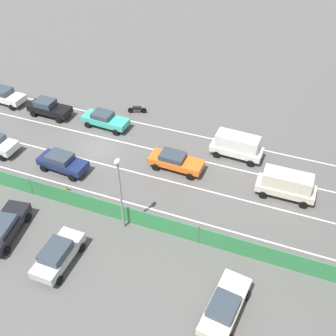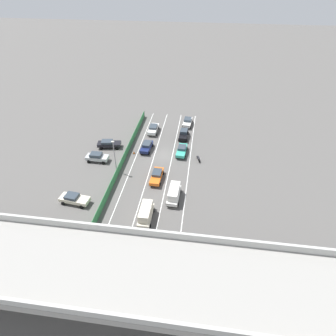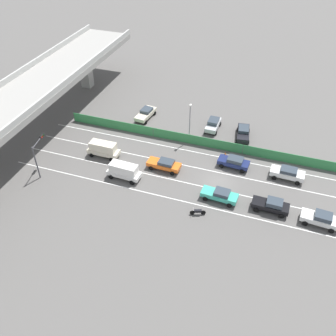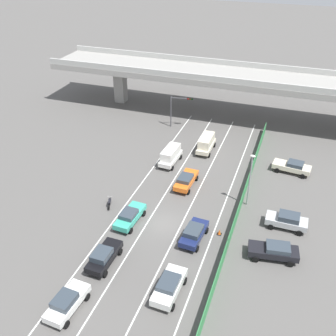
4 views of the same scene
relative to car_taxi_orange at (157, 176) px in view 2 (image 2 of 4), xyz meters
name	(u,v)px [view 2 (image 2 of 4)]	position (x,y,z in m)	size (l,w,h in m)	color
ground_plane	(164,155)	(-0.03, -7.68, -0.86)	(300.00, 300.00, 0.00)	#565451
lane_line_left_edge	(188,173)	(-5.32, -2.65, -0.85)	(0.14, 46.05, 0.01)	silver
lane_line_mid_left	(169,171)	(-1.80, -2.65, -0.85)	(0.14, 46.05, 0.01)	silver
lane_line_mid_right	(150,169)	(1.73, -2.65, -0.85)	(0.14, 46.05, 0.01)	silver
lane_line_right_edge	(131,168)	(5.26, -2.65, -0.85)	(0.14, 46.05, 0.01)	silver
elevated_overpass	(117,273)	(-0.03, 22.37, 5.60)	(59.68, 9.22, 8.03)	gray
green_fence	(121,164)	(7.11, -2.65, -0.07)	(0.10, 42.15, 1.58)	#338447
car_taxi_orange	(157,176)	(0.00, 0.00, 0.00)	(2.07, 4.72, 1.51)	orange
car_taxi_teal	(182,150)	(-3.54, -8.64, 0.00)	(2.13, 4.68, 1.54)	teal
car_van_cream	(146,213)	(0.04, 9.36, 0.42)	(1.97, 4.64, 2.26)	beige
car_van_white	(174,193)	(-3.53, 4.51, 0.40)	(2.11, 4.66, 2.24)	silver
car_sedan_white	(153,129)	(3.53, -16.28, 0.06)	(2.14, 4.50, 1.63)	white
car_sedan_navy	(147,146)	(3.61, -9.02, 0.04)	(2.22, 4.42, 1.59)	navy
car_hatchback_white	(188,122)	(-3.75, -20.66, 0.06)	(2.23, 4.43, 1.66)	silver
car_sedan_black	(184,134)	(-3.35, -14.95, 0.06)	(2.01, 4.49, 1.70)	black
motorcycle	(198,159)	(-6.92, -6.71, -0.40)	(0.85, 1.87, 0.93)	black
parked_sedan_dark	(109,144)	(11.45, -8.94, 0.04)	(4.89, 2.54, 1.58)	black
parked_wagon_silver	(97,157)	(12.19, -3.97, 0.09)	(4.24, 2.01, 1.72)	#B2B5B7
parked_sedan_cream	(74,199)	(11.89, 7.50, 0.02)	(4.87, 2.45, 1.57)	beige
traffic_light	(184,242)	(-6.01, 15.56, 2.79)	(3.46, 0.86, 5.10)	#47474C
street_lamp	(114,153)	(7.63, -1.30, 3.11)	(0.60, 0.36, 6.45)	gray
traffic_cone	(134,152)	(5.85, -7.34, -0.56)	(0.47, 0.47, 0.63)	orange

